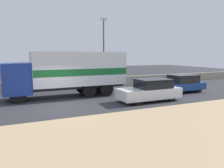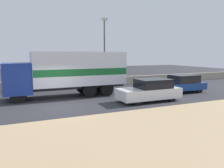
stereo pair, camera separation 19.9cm
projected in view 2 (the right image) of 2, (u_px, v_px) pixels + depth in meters
name	position (u px, v px, depth m)	size (l,w,h in m)	color
ground_plane	(62.00, 107.00, 13.32)	(80.00, 80.00, 0.00)	#2D2D33
dirt_shoulder_foreground	(94.00, 141.00, 7.96)	(60.00, 6.59, 0.04)	tan
stone_wall_backdrop	(47.00, 85.00, 19.57)	(60.00, 0.35, 0.89)	#A39984
street_lamp	(104.00, 47.00, 20.88)	(0.56, 0.28, 6.56)	#4C4C51
box_truck	(71.00, 71.00, 16.36)	(8.72, 2.44, 3.35)	navy
car_hatchback	(150.00, 90.00, 14.83)	(4.32, 1.74, 1.50)	silver
car_sedan_second	(181.00, 84.00, 18.19)	(4.14, 1.81, 1.47)	navy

